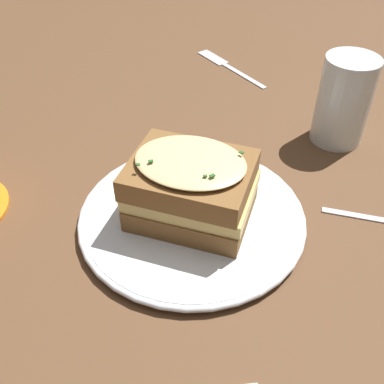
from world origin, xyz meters
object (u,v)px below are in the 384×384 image
sandwich (191,187)px  fork (224,64)px  dinner_plate (192,216)px  water_glass (344,101)px

sandwich → fork: bearing=174.4°
dinner_plate → water_glass: bearing=132.1°
dinner_plate → water_glass: (-0.17, 0.19, 0.05)m
sandwich → water_glass: size_ratio=1.26×
sandwich → fork: size_ratio=1.02×
sandwich → fork: 0.40m
dinner_plate → fork: bearing=174.6°
water_glass → dinner_plate: bearing=-47.9°
dinner_plate → water_glass: water_glass is taller
water_glass → fork: bearing=-145.5°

